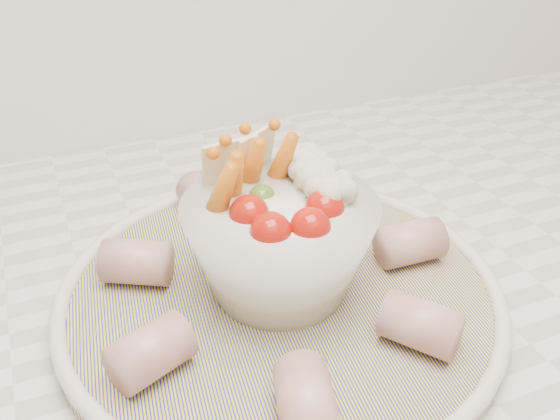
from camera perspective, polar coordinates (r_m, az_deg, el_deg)
name	(u,v)px	position (r m, az deg, el deg)	size (l,w,h in m)	color
serving_platter	(280,294)	(0.48, 0.02, -7.65)	(0.37, 0.37, 0.02)	navy
veggie_bowl	(280,239)	(0.45, 0.03, -2.62)	(0.14, 0.14, 0.11)	silver
cured_meat_rolls	(279,271)	(0.46, -0.13, -5.64)	(0.27, 0.30, 0.03)	#A44B4D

